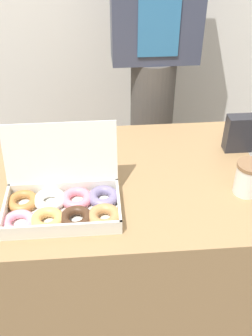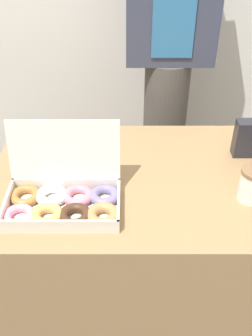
{
  "view_description": "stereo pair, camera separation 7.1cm",
  "coord_description": "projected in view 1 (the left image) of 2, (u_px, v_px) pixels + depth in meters",
  "views": [
    {
      "loc": [
        -0.08,
        -1.05,
        1.6
      ],
      "look_at": [
        -0.0,
        -0.13,
        0.9
      ],
      "focal_mm": 42.0,
      "sensor_mm": 36.0,
      "label": 1
    },
    {
      "loc": [
        -0.01,
        -1.05,
        1.6
      ],
      "look_at": [
        -0.0,
        -0.13,
        0.9
      ],
      "focal_mm": 42.0,
      "sensor_mm": 36.0,
      "label": 2
    }
  ],
  "objects": [
    {
      "name": "table",
      "position": [
        125.0,
        252.0,
        1.57
      ],
      "size": [
        0.94,
        0.68,
        0.77
      ],
      "color": "#99754C",
      "rests_on": "ground_plane"
    },
    {
      "name": "person_customer",
      "position": [
        155.0,
        48.0,
        1.72
      ],
      "size": [
        0.38,
        0.22,
        1.76
      ],
      "color": "#4C4742",
      "rests_on": "ground_plane"
    },
    {
      "name": "napkin_holder",
      "position": [
        239.0,
        133.0,
        1.43
      ],
      "size": [
        0.1,
        0.05,
        0.14
      ],
      "color": "#232328",
      "rests_on": "table"
    },
    {
      "name": "donut_box",
      "position": [
        64.0,
        203.0,
        1.18
      ],
      "size": [
        0.39,
        0.26,
        0.24
      ],
      "color": "silver",
      "rests_on": "table"
    },
    {
      "name": "ground_plane",
      "position": [
        125.0,
        308.0,
        1.8
      ],
      "size": [
        14.0,
        14.0,
        0.0
      ],
      "primitive_type": "plane",
      "color": "#4C4742"
    },
    {
      "name": "coffee_cup",
      "position": [
        248.0,
        178.0,
        1.24
      ],
      "size": [
        0.08,
        0.08,
        0.11
      ],
      "color": "silver",
      "rests_on": "table"
    }
  ]
}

